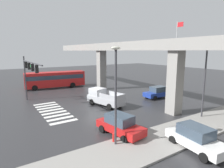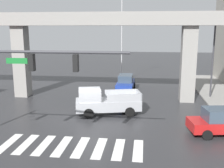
{
  "view_description": "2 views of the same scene",
  "coord_description": "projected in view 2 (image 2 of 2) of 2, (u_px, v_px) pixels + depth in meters",
  "views": [
    {
      "loc": [
        21.24,
        -10.8,
        6.94
      ],
      "look_at": [
        0.04,
        2.94,
        2.46
      ],
      "focal_mm": 30.17,
      "sensor_mm": 36.0,
      "label": 1
    },
    {
      "loc": [
        4.11,
        -19.32,
        6.71
      ],
      "look_at": [
        1.5,
        1.88,
        2.3
      ],
      "focal_mm": 43.17,
      "sensor_mm": 36.0,
      "label": 2
    }
  ],
  "objects": [
    {
      "name": "elevated_overpass",
      "position": [
        101.0,
        26.0,
        24.97
      ],
      "size": [
        50.57,
        2.12,
        8.17
      ],
      "color": "gray",
      "rests_on": "ground"
    },
    {
      "name": "pickup_truck",
      "position": [
        104.0,
        102.0,
        21.36
      ],
      "size": [
        5.41,
        3.07,
        2.08
      ],
      "color": "#A8AAAF",
      "rests_on": "ground"
    },
    {
      "name": "street_lamp_mid_block",
      "position": [
        213.0,
        52.0,
        25.56
      ],
      "size": [
        0.44,
        0.7,
        7.24
      ],
      "color": "#38383D",
      "rests_on": "ground"
    },
    {
      "name": "sedan_red",
      "position": [
        223.0,
        122.0,
        17.25
      ],
      "size": [
        4.53,
        2.47,
        1.72
      ],
      "color": "red",
      "rests_on": "ground"
    },
    {
      "name": "ground_plane",
      "position": [
        90.0,
        118.0,
        20.62
      ],
      "size": [
        120.0,
        120.0,
        0.0
      ],
      "primitive_type": "plane",
      "color": "#2D2D30"
    },
    {
      "name": "flagpole",
      "position": [
        123.0,
        30.0,
        33.13
      ],
      "size": [
        1.16,
        0.12,
        11.42
      ],
      "color": "silver",
      "rests_on": "ground"
    },
    {
      "name": "sedan_blue",
      "position": [
        126.0,
        83.0,
        29.69
      ],
      "size": [
        2.04,
        4.34,
        1.72
      ],
      "color": "#1E3899",
      "rests_on": "ground"
    },
    {
      "name": "crosswalk_stripes",
      "position": [
        71.0,
        146.0,
        15.58
      ],
      "size": [
        8.25,
        2.8,
        0.01
      ],
      "color": "silver",
      "rests_on": "ground"
    }
  ]
}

